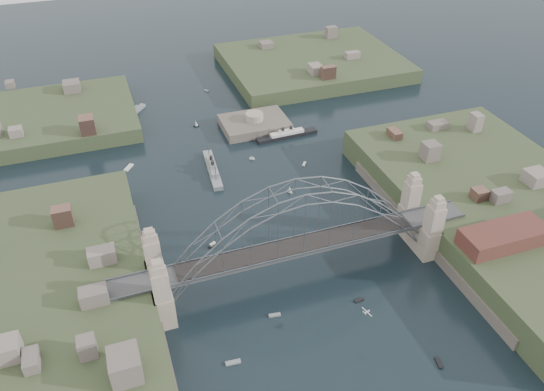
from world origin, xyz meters
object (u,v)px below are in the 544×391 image
(fort_island, at_px, (255,129))
(ocean_liner, at_px, (287,135))
(bridge, at_px, (299,232))
(wharf_shed, at_px, (504,236))
(naval_cruiser_far, at_px, (133,113))
(naval_cruiser_near, at_px, (213,169))

(fort_island, distance_m, ocean_liner, 12.60)
(bridge, xyz_separation_m, ocean_liner, (20.07, 60.39, -11.53))
(wharf_shed, relative_size, naval_cruiser_far, 1.65)
(ocean_liner, bearing_deg, wharf_shed, -72.16)
(bridge, xyz_separation_m, fort_island, (12.00, 70.00, -12.66))
(wharf_shed, distance_m, ocean_liner, 78.68)
(wharf_shed, xyz_separation_m, naval_cruiser_near, (-52.13, 62.36, -9.04))
(naval_cruiser_near, relative_size, ocean_liner, 0.99)
(naval_cruiser_near, bearing_deg, bridge, -80.46)
(fort_island, distance_m, naval_cruiser_far, 44.49)
(fort_island, bearing_deg, wharf_shed, -69.15)
(wharf_shed, bearing_deg, naval_cruiser_far, 123.07)
(wharf_shed, xyz_separation_m, naval_cruiser_far, (-69.88, 107.32, -9.25))
(naval_cruiser_near, bearing_deg, fort_island, 47.08)
(fort_island, bearing_deg, ocean_liner, -50.00)
(wharf_shed, height_order, ocean_liner, wharf_shed)
(naval_cruiser_far, bearing_deg, bridge, -74.50)
(wharf_shed, bearing_deg, ocean_liner, 107.84)
(fort_island, xyz_separation_m, wharf_shed, (32.00, -84.00, 10.34))
(wharf_shed, bearing_deg, naval_cruiser_near, 129.90)
(wharf_shed, bearing_deg, fort_island, 110.85)
(bridge, distance_m, naval_cruiser_far, 97.53)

